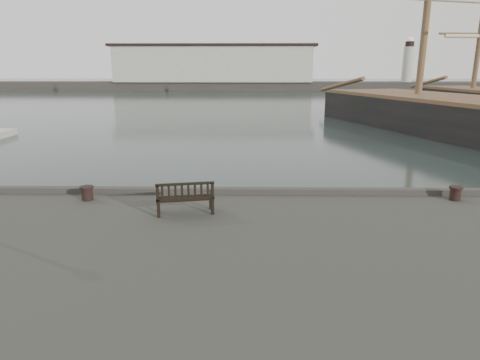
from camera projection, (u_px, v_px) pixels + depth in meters
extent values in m
plane|color=black|center=(241.00, 238.00, 14.06)|extent=(400.00, 400.00, 0.00)
cube|color=#383530|center=(247.00, 86.00, 102.72)|extent=(140.00, 8.00, 2.00)
cube|color=#B8B6AA|center=(213.00, 64.00, 101.57)|extent=(46.00, 9.00, 8.00)
cube|color=black|center=(213.00, 46.00, 100.47)|extent=(48.00, 9.50, 0.60)
cylinder|color=#B8B6AA|center=(408.00, 64.00, 100.80)|extent=(2.40, 2.40, 8.00)
sphere|color=silver|center=(410.00, 40.00, 99.41)|extent=(1.61, 1.61, 1.61)
cube|color=black|center=(185.00, 198.00, 11.61)|extent=(1.62, 0.83, 0.04)
cube|color=black|center=(185.00, 192.00, 11.33)|extent=(1.53, 0.36, 0.46)
cube|color=black|center=(185.00, 206.00, 11.66)|extent=(1.51, 0.73, 0.43)
cylinder|color=black|center=(87.00, 193.00, 12.82)|extent=(0.52, 0.52, 0.43)
cylinder|color=black|center=(455.00, 193.00, 12.81)|extent=(0.51, 0.51, 0.42)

